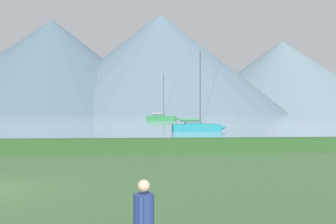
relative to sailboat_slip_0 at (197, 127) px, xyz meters
name	(u,v)px	position (x,y,z in m)	size (l,w,h in m)	color
harbor_water	(122,118)	(-12.32, 101.97, -0.56)	(320.00, 246.00, 0.00)	#8499A8
hedge_line	(47,146)	(-12.32, -24.03, -0.14)	(80.00, 1.20, 0.83)	#284C23
sailboat_slip_0	(197,127)	(0.00, 0.00, 0.00)	(6.55, 1.97, 9.53)	#19707A
sailboat_slip_2	(162,118)	(-0.83, 53.77, 0.16)	(8.70, 3.76, 11.89)	#236B38
person_seated_viewer	(144,212)	(-7.10, -40.64, 0.13)	(0.36, 0.56, 1.25)	#2D3347
distant_hill_west_ridge	(160,64)	(11.49, 265.43, 38.46)	(194.65, 194.65, 78.03)	#4C6070
distant_hill_east_ridge	(52,67)	(-70.65, 262.93, 35.38)	(186.52, 186.52, 71.87)	#425666
distant_hill_far_shoulder	(282,77)	(126.17, 311.75, 32.73)	(187.71, 187.71, 66.57)	slate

